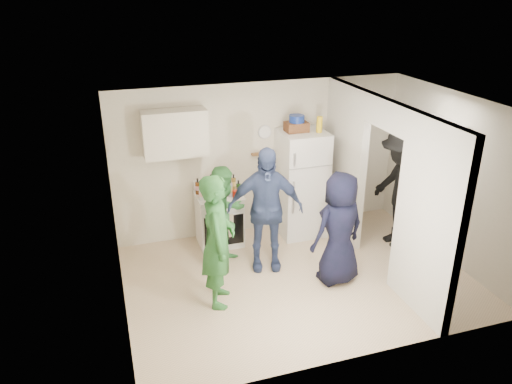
# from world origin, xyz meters

# --- Properties ---
(floor) EXTENTS (4.80, 4.80, 0.00)m
(floor) POSITION_xyz_m (0.00, 0.00, 0.00)
(floor) COLOR beige
(floor) RESTS_ON ground
(wall_back) EXTENTS (4.80, 0.00, 4.80)m
(wall_back) POSITION_xyz_m (0.00, 1.70, 1.25)
(wall_back) COLOR silver
(wall_back) RESTS_ON floor
(wall_front) EXTENTS (4.80, 0.00, 4.80)m
(wall_front) POSITION_xyz_m (0.00, -1.70, 1.25)
(wall_front) COLOR silver
(wall_front) RESTS_ON floor
(wall_left) EXTENTS (0.00, 3.40, 3.40)m
(wall_left) POSITION_xyz_m (-2.40, 0.00, 1.25)
(wall_left) COLOR silver
(wall_left) RESTS_ON floor
(wall_right) EXTENTS (0.00, 3.40, 3.40)m
(wall_right) POSITION_xyz_m (2.40, 0.00, 1.25)
(wall_right) COLOR silver
(wall_right) RESTS_ON floor
(ceiling) EXTENTS (4.80, 4.80, 0.00)m
(ceiling) POSITION_xyz_m (0.00, 0.00, 2.50)
(ceiling) COLOR white
(ceiling) RESTS_ON wall_back
(partition_pier_back) EXTENTS (0.12, 1.20, 2.50)m
(partition_pier_back) POSITION_xyz_m (1.20, 1.10, 1.25)
(partition_pier_back) COLOR silver
(partition_pier_back) RESTS_ON floor
(partition_pier_front) EXTENTS (0.12, 1.20, 2.50)m
(partition_pier_front) POSITION_xyz_m (1.20, -1.10, 1.25)
(partition_pier_front) COLOR silver
(partition_pier_front) RESTS_ON floor
(partition_header) EXTENTS (0.12, 1.00, 0.40)m
(partition_header) POSITION_xyz_m (1.20, 0.00, 2.30)
(partition_header) COLOR silver
(partition_header) RESTS_ON partition_pier_back
(stove) EXTENTS (0.71, 0.59, 0.85)m
(stove) POSITION_xyz_m (-0.80, 1.37, 0.42)
(stove) COLOR white
(stove) RESTS_ON floor
(upper_cabinet) EXTENTS (0.95, 0.34, 0.70)m
(upper_cabinet) POSITION_xyz_m (-1.40, 1.52, 1.85)
(upper_cabinet) COLOR silver
(upper_cabinet) RESTS_ON wall_back
(fridge) EXTENTS (0.72, 0.70, 1.75)m
(fridge) POSITION_xyz_m (0.58, 1.34, 0.88)
(fridge) COLOR white
(fridge) RESTS_ON floor
(wicker_basket) EXTENTS (0.35, 0.25, 0.15)m
(wicker_basket) POSITION_xyz_m (0.48, 1.39, 1.83)
(wicker_basket) COLOR brown
(wicker_basket) RESTS_ON fridge
(blue_bowl) EXTENTS (0.24, 0.24, 0.11)m
(blue_bowl) POSITION_xyz_m (0.48, 1.39, 1.96)
(blue_bowl) COLOR navy
(blue_bowl) RESTS_ON wicker_basket
(yellow_cup_stack_top) EXTENTS (0.09, 0.09, 0.25)m
(yellow_cup_stack_top) POSITION_xyz_m (0.80, 1.24, 1.88)
(yellow_cup_stack_top) COLOR yellow
(yellow_cup_stack_top) RESTS_ON fridge
(wall_clock) EXTENTS (0.22, 0.02, 0.22)m
(wall_clock) POSITION_xyz_m (0.05, 1.68, 1.70)
(wall_clock) COLOR white
(wall_clock) RESTS_ON wall_back
(spice_shelf) EXTENTS (0.35, 0.08, 0.03)m
(spice_shelf) POSITION_xyz_m (0.00, 1.65, 1.35)
(spice_shelf) COLOR olive
(spice_shelf) RESTS_ON wall_back
(nook_window) EXTENTS (0.03, 0.70, 0.80)m
(nook_window) POSITION_xyz_m (2.38, 0.20, 1.65)
(nook_window) COLOR black
(nook_window) RESTS_ON wall_right
(nook_window_frame) EXTENTS (0.04, 0.76, 0.86)m
(nook_window_frame) POSITION_xyz_m (2.36, 0.20, 1.65)
(nook_window_frame) COLOR white
(nook_window_frame) RESTS_ON wall_right
(nook_valance) EXTENTS (0.04, 0.82, 0.18)m
(nook_valance) POSITION_xyz_m (2.34, 0.20, 2.00)
(nook_valance) COLOR white
(nook_valance) RESTS_ON wall_right
(yellow_cup_stack_stove) EXTENTS (0.09, 0.09, 0.25)m
(yellow_cup_stack_stove) POSITION_xyz_m (-0.92, 1.15, 0.97)
(yellow_cup_stack_stove) COLOR yellow
(yellow_cup_stack_stove) RESTS_ON stove
(red_cup) EXTENTS (0.09, 0.09, 0.12)m
(red_cup) POSITION_xyz_m (-0.58, 1.17, 0.91)
(red_cup) COLOR #AC1A0B
(red_cup) RESTS_ON stove
(person_green_left) EXTENTS (0.59, 0.74, 1.79)m
(person_green_left) POSITION_xyz_m (-1.19, -0.17, 0.90)
(person_green_left) COLOR #2A6A34
(person_green_left) RESTS_ON floor
(person_green_center) EXTENTS (0.94, 0.88, 1.53)m
(person_green_center) POSITION_xyz_m (-0.86, 0.76, 0.76)
(person_green_center) COLOR #3A8543
(person_green_center) RESTS_ON floor
(person_denim) EXTENTS (1.16, 0.70, 1.85)m
(person_denim) POSITION_xyz_m (-0.34, 0.49, 0.93)
(person_denim) COLOR navy
(person_denim) RESTS_ON floor
(person_navy) EXTENTS (0.88, 0.67, 1.62)m
(person_navy) POSITION_xyz_m (0.50, -0.19, 0.81)
(person_navy) COLOR black
(person_navy) RESTS_ON floor
(person_nook) EXTENTS (0.75, 1.26, 1.91)m
(person_nook) POSITION_xyz_m (1.86, 0.49, 0.95)
(person_nook) COLOR black
(person_nook) RESTS_ON floor
(bottle_a) EXTENTS (0.08, 0.08, 0.26)m
(bottle_a) POSITION_xyz_m (-1.10, 1.50, 0.98)
(bottle_a) COLOR #5E3012
(bottle_a) RESTS_ON stove
(bottle_b) EXTENTS (0.07, 0.07, 0.32)m
(bottle_b) POSITION_xyz_m (-1.00, 1.31, 1.01)
(bottle_b) COLOR #164219
(bottle_b) RESTS_ON stove
(bottle_c) EXTENTS (0.07, 0.07, 0.29)m
(bottle_c) POSITION_xyz_m (-0.88, 1.53, 0.99)
(bottle_c) COLOR silver
(bottle_c) RESTS_ON stove
(bottle_d) EXTENTS (0.07, 0.07, 0.33)m
(bottle_d) POSITION_xyz_m (-0.79, 1.32, 1.01)
(bottle_d) COLOR #632D11
(bottle_d) RESTS_ON stove
(bottle_e) EXTENTS (0.07, 0.07, 0.27)m
(bottle_e) POSITION_xyz_m (-0.69, 1.57, 0.98)
(bottle_e) COLOR #B5BBC9
(bottle_e) RESTS_ON stove
(bottle_f) EXTENTS (0.06, 0.06, 0.31)m
(bottle_f) POSITION_xyz_m (-0.64, 1.38, 1.00)
(bottle_f) COLOR #153C20
(bottle_f) RESTS_ON stove
(bottle_g) EXTENTS (0.07, 0.07, 0.26)m
(bottle_g) POSITION_xyz_m (-0.53, 1.49, 0.98)
(bottle_g) COLOR olive
(bottle_g) RESTS_ON stove
(bottle_h) EXTENTS (0.08, 0.08, 0.24)m
(bottle_h) POSITION_xyz_m (-1.10, 1.26, 0.97)
(bottle_h) COLOR silver
(bottle_h) RESTS_ON stove
(bottle_i) EXTENTS (0.07, 0.07, 0.26)m
(bottle_i) POSITION_xyz_m (-0.76, 1.48, 0.98)
(bottle_i) COLOR brown
(bottle_i) RESTS_ON stove
(bottle_j) EXTENTS (0.07, 0.07, 0.24)m
(bottle_j) POSITION_xyz_m (-0.51, 1.27, 0.97)
(bottle_j) COLOR #214D1A
(bottle_j) RESTS_ON stove
(bottle_k) EXTENTS (0.07, 0.07, 0.24)m
(bottle_k) POSITION_xyz_m (-1.04, 1.40, 0.97)
(bottle_k) COLOR #975122
(bottle_k) RESTS_ON stove
(bottle_l) EXTENTS (0.07, 0.07, 0.30)m
(bottle_l) POSITION_xyz_m (-0.65, 1.24, 1.00)
(bottle_l) COLOR #9598A4
(bottle_l) RESTS_ON stove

